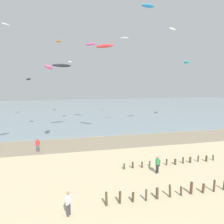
# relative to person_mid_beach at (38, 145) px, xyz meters

# --- Properties ---
(wet_sand_strip) EXTENTS (120.00, 6.99, 0.01)m
(wet_sand_strip) POSITION_rel_person_mid_beach_xyz_m (7.56, 2.25, -0.91)
(wet_sand_strip) COLOR gray
(wet_sand_strip) RESTS_ON ground
(sea) EXTENTS (160.00, 70.00, 0.10)m
(sea) POSITION_rel_person_mid_beach_xyz_m (7.56, 40.75, -0.87)
(sea) COLOR gray
(sea) RESTS_ON ground
(groyne_mid) EXTENTS (13.13, 0.36, 1.05)m
(groyne_mid) POSITION_rel_person_mid_beach_xyz_m (12.88, -13.71, -0.45)
(groyne_mid) COLOR #473C25
(groyne_mid) RESTS_ON ground
(groyne_far) EXTENTS (10.71, 0.36, 0.72)m
(groyne_far) POSITION_rel_person_mid_beach_xyz_m (14.61, -7.78, -0.59)
(groyne_far) COLOR #413B26
(groyne_far) RESTS_ON ground
(person_mid_beach) EXTENTS (0.56, 0.28, 1.71)m
(person_mid_beach) POSITION_rel_person_mid_beach_xyz_m (0.00, 0.00, 0.00)
(person_mid_beach) COLOR #4C4C56
(person_mid_beach) RESTS_ON ground
(person_by_waterline) EXTENTS (0.37, 0.50, 1.71)m
(person_by_waterline) POSITION_rel_person_mid_beach_xyz_m (3.35, -14.27, 0.00)
(person_by_waterline) COLOR #383842
(person_by_waterline) RESTS_ON ground
(person_left_flank) EXTENTS (0.50, 0.37, 1.71)m
(person_left_flank) POSITION_rel_person_mid_beach_xyz_m (12.03, -9.41, 0.00)
(person_left_flank) COLOR #232328
(person_left_flank) RESTS_ON ground
(kite_aloft_0) EXTENTS (1.63, 2.19, 0.48)m
(kite_aloft_0) POSITION_rel_person_mid_beach_xyz_m (-6.84, 19.00, 18.79)
(kite_aloft_0) COLOR white
(kite_aloft_1) EXTENTS (2.07, 1.75, 0.43)m
(kite_aloft_1) POSITION_rel_person_mid_beach_xyz_m (17.25, 20.05, 17.50)
(kite_aloft_1) COLOR white
(kite_aloft_2) EXTENTS (2.26, 1.13, 0.60)m
(kite_aloft_2) POSITION_rel_person_mid_beach_xyz_m (16.24, 4.22, 19.20)
(kite_aloft_2) COLOR #2384D1
(kite_aloft_3) EXTENTS (2.39, 2.10, 0.56)m
(kite_aloft_3) POSITION_rel_person_mid_beach_xyz_m (22.22, 7.54, 16.87)
(kite_aloft_3) COLOR white
(kite_aloft_4) EXTENTS (1.04, 2.72, 0.44)m
(kite_aloft_4) POSITION_rel_person_mid_beach_xyz_m (2.88, 24.04, 16.88)
(kite_aloft_4) COLOR orange
(kite_aloft_5) EXTENTS (1.31, 2.29, 0.41)m
(kite_aloft_5) POSITION_rel_person_mid_beach_xyz_m (5.05, 16.18, 11.71)
(kite_aloft_5) COLOR white
(kite_aloft_6) EXTENTS (2.31, 2.86, 0.54)m
(kite_aloft_6) POSITION_rel_person_mid_beach_xyz_m (8.94, 14.22, 14.93)
(kite_aloft_6) COLOR #E54C99
(kite_aloft_8) EXTENTS (2.94, 2.79, 0.71)m
(kite_aloft_8) POSITION_rel_person_mid_beach_xyz_m (9.53, 3.91, 13.07)
(kite_aloft_8) COLOR red
(kite_aloft_9) EXTENTS (2.49, 3.61, 0.63)m
(kite_aloft_9) POSITION_rel_person_mid_beach_xyz_m (30.38, 15.74, 12.09)
(kite_aloft_9) COLOR #19B2B7
(kite_aloft_10) EXTENTS (1.48, 1.96, 0.49)m
(kite_aloft_10) POSITION_rel_person_mid_beach_xyz_m (-2.45, 13.16, 8.35)
(kite_aloft_10) COLOR black
(kite_aloft_11) EXTENTS (3.35, 2.00, 0.61)m
(kite_aloft_11) POSITION_rel_person_mid_beach_xyz_m (3.36, 8.94, 10.53)
(kite_aloft_11) COLOR black
(kite_aloft_12) EXTENTS (1.19, 2.88, 0.77)m
(kite_aloft_12) POSITION_rel_person_mid_beach_xyz_m (1.72, 0.64, 9.74)
(kite_aloft_12) COLOR #E54C99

